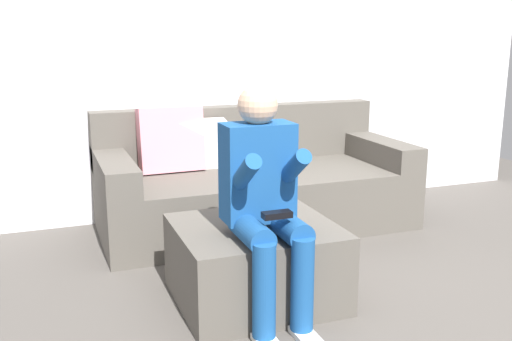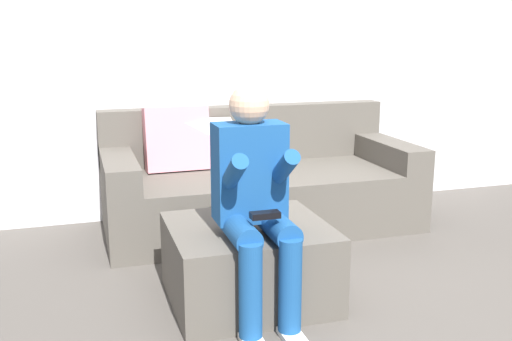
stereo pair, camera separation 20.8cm
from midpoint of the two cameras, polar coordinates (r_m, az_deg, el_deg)
The scene contains 4 objects.
wall_back at distance 4.68m, azimuth 0.15°, elevation 11.21°, with size 5.40×0.10×2.49m, color silver.
couch_sectional at distance 4.35m, azimuth 1.39°, elevation -1.43°, with size 2.26×0.98×0.90m.
ottoman at distance 3.17m, azimuth 1.17°, elevation -9.03°, with size 0.83×0.75×0.42m, color #59544C.
person_seated at distance 2.85m, azimuth 2.00°, elevation -2.38°, with size 0.35×0.61×1.17m.
Camera 2 is at (-1.30, -2.12, 1.42)m, focal length 40.89 mm.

